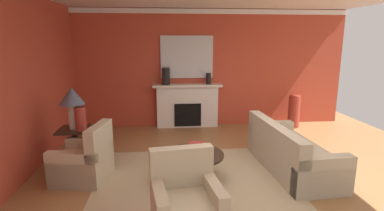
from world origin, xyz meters
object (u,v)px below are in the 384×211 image
(fireplace, at_px, (187,107))
(table_lamp, at_px, (72,100))
(vase_tall_corner, at_px, (294,111))
(vase_on_side_table, at_px, (80,119))
(armchair_facing_fireplace, at_px, (186,206))
(side_table, at_px, (76,144))
(armchair_near_window, at_px, (84,162))
(sofa, at_px, (290,154))
(vase_mantel_left, at_px, (166,76))
(mantel_mirror, at_px, (187,57))
(vase_mantel_right, at_px, (208,79))
(coffee_table, at_px, (193,160))

(fireplace, bearing_deg, table_lamp, -133.46)
(vase_tall_corner, bearing_deg, vase_on_side_table, -156.06)
(armchair_facing_fireplace, xyz_separation_m, side_table, (-1.87, 2.10, 0.09))
(armchair_near_window, bearing_deg, armchair_facing_fireplace, -43.15)
(armchair_near_window, relative_size, vase_on_side_table, 2.26)
(sofa, xyz_separation_m, vase_tall_corner, (1.22, 2.60, 0.13))
(table_lamp, bearing_deg, armchair_facing_fireplace, -48.31)
(vase_tall_corner, bearing_deg, table_lamp, -157.86)
(sofa, height_order, vase_mantel_left, vase_mantel_left)
(mantel_mirror, xyz_separation_m, vase_tall_corner, (2.81, -0.42, -1.42))
(table_lamp, xyz_separation_m, vase_mantel_left, (1.67, 2.30, 0.14))
(side_table, distance_m, vase_mantel_left, 3.00)
(fireplace, xyz_separation_m, side_table, (-2.22, -2.35, -0.14))
(sofa, xyz_separation_m, vase_on_side_table, (-3.66, 0.44, 0.61))
(armchair_facing_fireplace, xyz_separation_m, vase_on_side_table, (-1.72, 1.98, 0.60))
(mantel_mirror, distance_m, table_lamp, 3.38)
(vase_mantel_right, bearing_deg, fireplace, 174.88)
(table_lamp, xyz_separation_m, vase_on_side_table, (0.15, -0.12, -0.31))
(armchair_near_window, height_order, vase_tall_corner, armchair_near_window)
(vase_mantel_right, relative_size, vase_tall_corner, 0.35)
(mantel_mirror, distance_m, vase_tall_corner, 3.17)
(vase_mantel_right, xyz_separation_m, vase_tall_corner, (2.26, -0.25, -0.87))
(table_lamp, height_order, vase_tall_corner, table_lamp)
(fireplace, bearing_deg, coffee_table, -92.63)
(armchair_near_window, distance_m, vase_mantel_right, 3.96)
(vase_on_side_table, distance_m, vase_mantel_left, 2.89)
(sofa, relative_size, vase_mantel_right, 7.33)
(armchair_near_window, bearing_deg, table_lamp, 115.63)
(side_table, bearing_deg, vase_tall_corner, 22.14)
(armchair_facing_fireplace, height_order, coffee_table, armchair_facing_fireplace)
(mantel_mirror, height_order, table_lamp, mantel_mirror)
(coffee_table, bearing_deg, table_lamp, 159.60)
(vase_on_side_table, bearing_deg, vase_mantel_left, 57.78)
(armchair_near_window, relative_size, vase_mantel_right, 3.24)
(vase_mantel_right, distance_m, vase_tall_corner, 2.43)
(vase_mantel_left, bearing_deg, fireplace, 5.12)
(fireplace, relative_size, sofa, 0.84)
(sofa, height_order, armchair_near_window, armchair_near_window)
(mantel_mirror, bearing_deg, vase_mantel_left, -162.82)
(fireplace, height_order, vase_mantel_right, vase_mantel_right)
(mantel_mirror, bearing_deg, side_table, -132.03)
(vase_on_side_table, bearing_deg, armchair_facing_fireplace, -49.02)
(sofa, distance_m, vase_on_side_table, 3.74)
(vase_tall_corner, bearing_deg, fireplace, 173.92)
(fireplace, bearing_deg, vase_mantel_left, -174.88)
(fireplace, xyz_separation_m, mantel_mirror, (0.00, 0.12, 1.30))
(sofa, height_order, side_table, sofa)
(table_lamp, relative_size, vase_tall_corner, 0.88)
(vase_mantel_right, height_order, vase_mantel_left, vase_mantel_left)
(fireplace, relative_size, armchair_facing_fireplace, 1.89)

